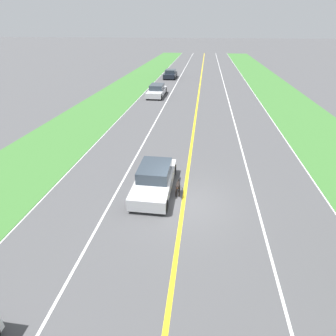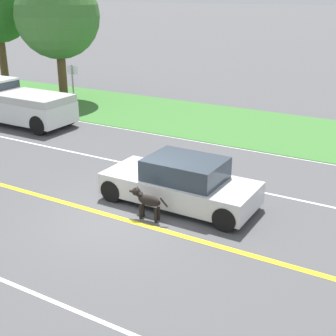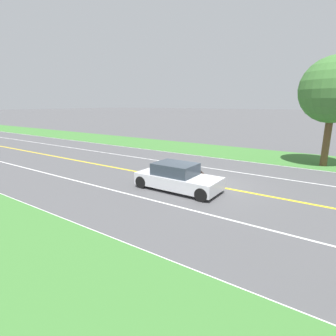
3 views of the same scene
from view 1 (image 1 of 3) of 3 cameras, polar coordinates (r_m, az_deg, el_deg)
ground_plane at (r=12.85m, az=3.39°, el=-7.48°), size 400.00×400.00×0.00m
centre_divider_line at (r=12.85m, az=3.39°, el=-7.47°), size 0.18×160.00×0.01m
lane_edge_line_right at (r=14.93m, az=-24.55°, el=-4.69°), size 0.14×160.00×0.01m
lane_dash_same_dir at (r=13.48m, az=-11.69°, el=-6.15°), size 0.10×160.00×0.01m
lane_dash_oncoming at (r=13.14m, az=18.94°, el=-8.28°), size 0.10×160.00×0.01m
ego_car at (r=13.44m, az=-2.96°, el=-2.47°), size 1.83×4.29×1.36m
dog at (r=13.06m, az=2.17°, el=-3.95°), size 0.25×1.15×0.85m
car_trailing_near at (r=33.18m, az=-2.47°, el=16.47°), size 1.84×4.72×1.35m
car_trailing_mid at (r=45.49m, az=0.50°, el=19.76°), size 1.88×4.21×1.30m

